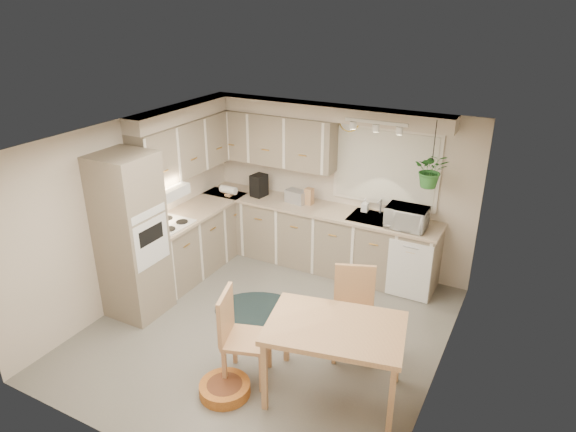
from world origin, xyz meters
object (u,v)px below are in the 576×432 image
object	(u,v)px
chair_left	(247,337)
chair_back	(353,315)
dining_table	(334,361)
microwave	(407,215)
braided_rug	(258,310)
pet_bed	(225,389)

from	to	relation	value
chair_left	chair_back	xyz separation A→B (m)	(0.83, 0.89, 0.00)
dining_table	microwave	bearing A→B (deg)	89.65
chair_back	braided_rug	distance (m)	1.50
pet_bed	microwave	bearing A→B (deg)	70.71
braided_rug	microwave	xyz separation A→B (m)	(1.47, 1.37, 1.11)
chair_left	pet_bed	bearing A→B (deg)	-30.12
dining_table	microwave	world-z (taller)	microwave
chair_back	braided_rug	size ratio (longest dim) A/B	0.89
dining_table	braided_rug	size ratio (longest dim) A/B	1.16
microwave	braided_rug	bearing A→B (deg)	-136.76
microwave	chair_back	bearing A→B (deg)	-92.73
pet_bed	microwave	world-z (taller)	microwave
pet_bed	dining_table	bearing A→B (deg)	27.78
pet_bed	chair_back	bearing A→B (deg)	53.30
braided_rug	pet_bed	xyz separation A→B (m)	(0.48, -1.46, 0.06)
dining_table	chair_left	world-z (taller)	chair_left
dining_table	microwave	distance (m)	2.42
dining_table	pet_bed	bearing A→B (deg)	-152.22
chair_left	pet_bed	xyz separation A→B (m)	(-0.07, -0.33, -0.45)
chair_back	microwave	size ratio (longest dim) A/B	1.94
chair_back	pet_bed	xyz separation A→B (m)	(-0.91, -1.22, -0.45)
microwave	pet_bed	bearing A→B (deg)	-109.03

